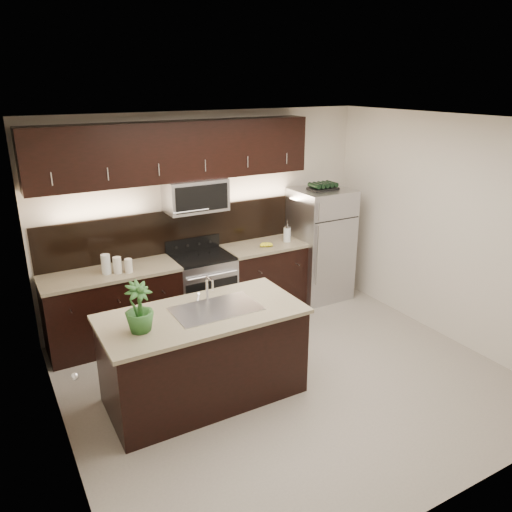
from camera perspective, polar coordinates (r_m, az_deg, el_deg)
The scene contains 12 objects.
ground at distance 5.58m, azimuth 3.69°, elevation -13.76°, with size 4.50×4.50×0.00m, color gray.
room_walls at distance 4.77m, azimuth 3.26°, elevation 2.92°, with size 4.52×4.02×2.71m.
counter_run at distance 6.50m, azimuth -7.79°, elevation -4.12°, with size 3.51×0.65×0.94m.
upper_fixtures at distance 6.18m, azimuth -8.79°, elevation 10.76°, with size 3.49×0.40×1.66m.
island at distance 5.08m, azimuth -5.99°, elevation -11.18°, with size 1.96×0.96×0.94m.
sink_faucet at distance 4.91m, azimuth -4.62°, elevation -5.85°, with size 0.84×0.50×0.28m.
refrigerator at distance 7.27m, azimuth 7.37°, elevation 1.32°, with size 0.78×0.70×1.61m, color #B2B2B7.
wine_rack at distance 7.06m, azimuth 7.66°, elevation 7.89°, with size 0.40×0.25×0.10m.
plant at distance 4.52m, azimuth -13.24°, elevation -5.74°, with size 0.26×0.26×0.46m, color #295C24.
canisters at distance 5.97m, azimuth -15.86°, elevation -0.97°, with size 0.33×0.18×0.23m.
french_press at distance 6.89m, azimuth 3.57°, elevation 2.56°, with size 0.10×0.10×0.30m.
bananas at distance 6.69m, azimuth 0.73°, elevation 1.31°, with size 0.18×0.14×0.06m, color yellow.
Camera 1 is at (-2.59, -3.88, 3.05)m, focal length 35.00 mm.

